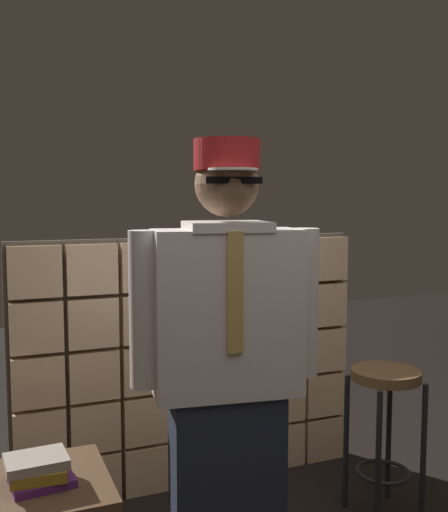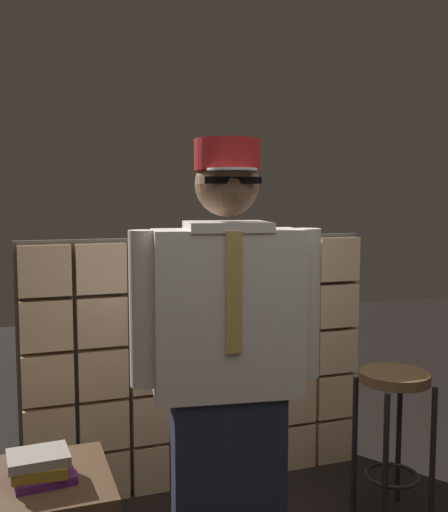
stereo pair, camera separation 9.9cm
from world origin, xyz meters
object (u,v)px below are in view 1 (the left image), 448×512
Objects in this scene: side_table at (37,502)px; book_stack at (39,471)px; standing_person at (227,374)px; bar_stool at (385,407)px.

side_table is 0.13m from book_stack.
bar_stool is (0.99, 0.35, -0.38)m from standing_person.
standing_person reaches higher than book_stack.
bar_stool reaches higher than side_table.
bar_stool is 1.34× the size of side_table.
standing_person is 0.83m from side_table.
standing_person is 0.76m from book_stack.
book_stack reaches higher than side_table.
side_table is at bearing -174.63° from bar_stool.
standing_person reaches higher than side_table.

